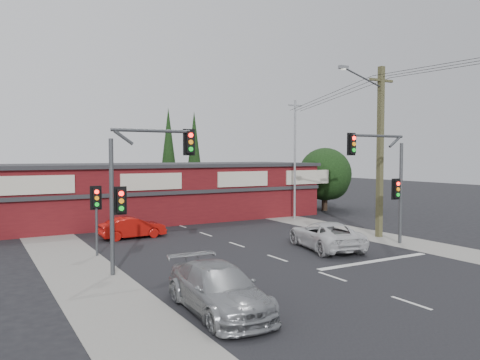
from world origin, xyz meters
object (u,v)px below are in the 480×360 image
red_sedan (132,228)px  shop_building (147,192)px  silver_suv (219,289)px  utility_pole (379,146)px  white_suv (325,235)px

red_sedan → shop_building: size_ratio=0.14×
silver_suv → utility_pole: bearing=29.4°
shop_building → silver_suv: bearing=-103.0°
red_sedan → white_suv: bearing=-137.8°
silver_suv → shop_building: bearing=80.0°
red_sedan → utility_pole: (12.63, -6.92, 4.77)m
silver_suv → white_suv: bearing=35.6°
silver_suv → red_sedan: (1.57, 13.98, -0.10)m
silver_suv → shop_building: 21.65m
white_suv → red_sedan: bearing=-33.0°
shop_building → utility_pole: utility_pole is taller
white_suv → utility_pole: utility_pole is taller
silver_suv → red_sedan: 14.07m
white_suv → silver_suv: bearing=46.0°
red_sedan → shop_building: bearing=-26.3°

